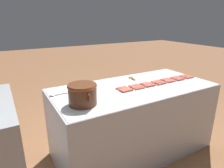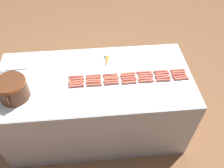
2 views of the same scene
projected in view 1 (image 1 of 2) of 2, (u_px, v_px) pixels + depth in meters
The scene contains 40 objects.
ground_plane at pixel (132, 149), 2.57m from camera, with size 20.00×20.00×0.00m, color brown.
griddle_counter at pixel (133, 120), 2.43m from camera, with size 0.91×1.92×0.87m.
hot_dog_0 at pixel (190, 78), 2.61m from camera, with size 0.03×0.15×0.02m.
hot_dog_1 at pixel (181, 80), 2.52m from camera, with size 0.03×0.15×0.02m.
hot_dog_2 at pixel (172, 81), 2.44m from camera, with size 0.02×0.15×0.02m.
hot_dog_3 at pixel (162, 84), 2.36m from camera, with size 0.03×0.15×0.02m.
hot_dog_4 at pixel (151, 86), 2.29m from camera, with size 0.02×0.15×0.02m.
hot_dog_5 at pixel (140, 88), 2.21m from camera, with size 0.02×0.15×0.02m.
hot_dog_6 at pixel (128, 91), 2.13m from camera, with size 0.03×0.15×0.02m.
hot_dog_7 at pixel (188, 77), 2.63m from camera, with size 0.03×0.15×0.02m.
hot_dog_8 at pixel (179, 79), 2.55m from camera, with size 0.03×0.15×0.02m.
hot_dog_9 at pixel (170, 81), 2.47m from camera, with size 0.03×0.15×0.02m.
hot_dog_10 at pixel (160, 83), 2.39m from camera, with size 0.03×0.15×0.02m.
hot_dog_11 at pixel (149, 85), 2.31m from camera, with size 0.02×0.15×0.02m.
hot_dog_12 at pixel (138, 87), 2.23m from camera, with size 0.03×0.15×0.02m.
hot_dog_13 at pixel (126, 90), 2.15m from camera, with size 0.03×0.15×0.02m.
hot_dog_14 at pixel (186, 77), 2.65m from camera, with size 0.03×0.15×0.02m.
hot_dog_15 at pixel (177, 78), 2.57m from camera, with size 0.03×0.15×0.02m.
hot_dog_16 at pixel (168, 80), 2.50m from camera, with size 0.02×0.15×0.02m.
hot_dog_17 at pixel (158, 82), 2.41m from camera, with size 0.02×0.15×0.02m.
hot_dog_18 at pixel (148, 84), 2.34m from camera, with size 0.03×0.15×0.02m.
hot_dog_19 at pixel (136, 87), 2.25m from camera, with size 0.03×0.15×0.02m.
hot_dog_20 at pixel (125, 89), 2.18m from camera, with size 0.03×0.15×0.02m.
hot_dog_21 at pixel (184, 76), 2.68m from camera, with size 0.03×0.15×0.02m.
hot_dog_22 at pixel (176, 78), 2.60m from camera, with size 0.03×0.15×0.02m.
hot_dog_23 at pixel (167, 79), 2.52m from camera, with size 0.02×0.15×0.02m.
hot_dog_24 at pixel (156, 82), 2.44m from camera, with size 0.02×0.15×0.02m.
hot_dog_25 at pixel (146, 84), 2.36m from camera, with size 0.02×0.15×0.02m.
hot_dog_26 at pixel (135, 86), 2.28m from camera, with size 0.03×0.15×0.02m.
hot_dog_27 at pixel (123, 88), 2.20m from camera, with size 0.02×0.15×0.02m.
hot_dog_28 at pixel (183, 75), 2.70m from camera, with size 0.03×0.15×0.02m.
hot_dog_29 at pixel (174, 77), 2.62m from camera, with size 0.02×0.15×0.02m.
hot_dog_30 at pixel (164, 79), 2.54m from camera, with size 0.02×0.15×0.02m.
hot_dog_31 at pixel (155, 81), 2.46m from camera, with size 0.02×0.15×0.02m.
hot_dog_32 at pixel (144, 83), 2.38m from camera, with size 0.03×0.15×0.02m.
hot_dog_33 at pixel (133, 85), 2.31m from camera, with size 0.02×0.15×0.02m.
hot_dog_34 at pixel (121, 88), 2.23m from camera, with size 0.03×0.15×0.02m.
bean_pot at pixel (82, 93), 1.79m from camera, with size 0.34×0.27×0.20m.
serving_spoon at pixel (57, 94), 2.04m from camera, with size 0.07×0.27×0.02m.
carrot at pixel (134, 79), 2.52m from camera, with size 0.18×0.06×0.03m.
Camera 1 is at (-1.75, 1.31, 1.62)m, focal length 31.54 mm.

